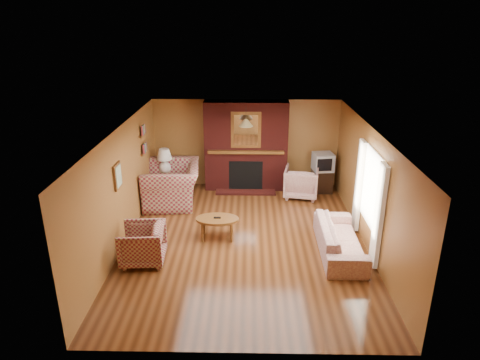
{
  "coord_description": "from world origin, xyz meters",
  "views": [
    {
      "loc": [
        0.06,
        -8.0,
        4.44
      ],
      "look_at": [
        -0.11,
        0.6,
        1.14
      ],
      "focal_mm": 32.0,
      "sensor_mm": 36.0,
      "label": 1
    }
  ],
  "objects_px": {
    "plaid_armchair": "(142,244)",
    "table_lamp": "(165,160)",
    "floral_armchair": "(301,182)",
    "side_table": "(166,184)",
    "crt_tv": "(323,162)",
    "floral_sofa": "(340,239)",
    "coffee_table": "(217,221)",
    "fireplace": "(246,147)",
    "plaid_loveseat": "(172,184)",
    "tv_stand": "(322,181)"
  },
  "relations": [
    {
      "from": "side_table",
      "to": "floral_armchair",
      "type": "bearing_deg",
      "value": -0.46
    },
    {
      "from": "plaid_loveseat",
      "to": "floral_sofa",
      "type": "relative_size",
      "value": 0.77
    },
    {
      "from": "floral_sofa",
      "to": "coffee_table",
      "type": "relative_size",
      "value": 2.23
    },
    {
      "from": "coffee_table",
      "to": "tv_stand",
      "type": "xyz_separation_m",
      "value": [
        2.63,
        2.7,
        -0.11
      ]
    },
    {
      "from": "table_lamp",
      "to": "crt_tv",
      "type": "relative_size",
      "value": 1.14
    },
    {
      "from": "plaid_loveseat",
      "to": "table_lamp",
      "type": "bearing_deg",
      "value": -159.8
    },
    {
      "from": "crt_tv",
      "to": "floral_sofa",
      "type": "bearing_deg",
      "value": -92.66
    },
    {
      "from": "floral_sofa",
      "to": "floral_armchair",
      "type": "bearing_deg",
      "value": 10.17
    },
    {
      "from": "fireplace",
      "to": "crt_tv",
      "type": "distance_m",
      "value": 2.09
    },
    {
      "from": "side_table",
      "to": "tv_stand",
      "type": "distance_m",
      "value": 4.16
    },
    {
      "from": "plaid_loveseat",
      "to": "tv_stand",
      "type": "distance_m",
      "value": 4.0
    },
    {
      "from": "floral_sofa",
      "to": "crt_tv",
      "type": "relative_size",
      "value": 3.56
    },
    {
      "from": "floral_sofa",
      "to": "crt_tv",
      "type": "distance_m",
      "value": 3.28
    },
    {
      "from": "plaid_loveseat",
      "to": "coffee_table",
      "type": "height_order",
      "value": "plaid_loveseat"
    },
    {
      "from": "fireplace",
      "to": "crt_tv",
      "type": "relative_size",
      "value": 4.21
    },
    {
      "from": "side_table",
      "to": "coffee_table",
      "type": "bearing_deg",
      "value": -57.14
    },
    {
      "from": "table_lamp",
      "to": "crt_tv",
      "type": "height_order",
      "value": "table_lamp"
    },
    {
      "from": "crt_tv",
      "to": "tv_stand",
      "type": "bearing_deg",
      "value": 90.0
    },
    {
      "from": "floral_sofa",
      "to": "side_table",
      "type": "distance_m",
      "value": 4.93
    },
    {
      "from": "plaid_armchair",
      "to": "crt_tv",
      "type": "distance_m",
      "value": 5.44
    },
    {
      "from": "plaid_loveseat",
      "to": "crt_tv",
      "type": "distance_m",
      "value": 4.01
    },
    {
      "from": "fireplace",
      "to": "plaid_loveseat",
      "type": "distance_m",
      "value": 2.23
    },
    {
      "from": "floral_armchair",
      "to": "coffee_table",
      "type": "height_order",
      "value": "floral_armchair"
    },
    {
      "from": "table_lamp",
      "to": "plaid_loveseat",
      "type": "bearing_deg",
      "value": -64.07
    },
    {
      "from": "fireplace",
      "to": "floral_sofa",
      "type": "xyz_separation_m",
      "value": [
        1.9,
        -3.42,
        -0.89
      ]
    },
    {
      "from": "floral_armchair",
      "to": "side_table",
      "type": "xyz_separation_m",
      "value": [
        -3.55,
        0.03,
        -0.09
      ]
    },
    {
      "from": "table_lamp",
      "to": "plaid_armchair",
      "type": "bearing_deg",
      "value": -87.41
    },
    {
      "from": "plaid_loveseat",
      "to": "coffee_table",
      "type": "distance_m",
      "value": 2.23
    },
    {
      "from": "plaid_armchair",
      "to": "side_table",
      "type": "bearing_deg",
      "value": 178.97
    },
    {
      "from": "side_table",
      "to": "tv_stand",
      "type": "xyz_separation_m",
      "value": [
        4.15,
        0.35,
        -0.01
      ]
    },
    {
      "from": "fireplace",
      "to": "floral_armchair",
      "type": "height_order",
      "value": "fireplace"
    },
    {
      "from": "fireplace",
      "to": "floral_armchair",
      "type": "distance_m",
      "value": 1.74
    },
    {
      "from": "plaid_loveseat",
      "to": "floral_armchair",
      "type": "bearing_deg",
      "value": 92.64
    },
    {
      "from": "fireplace",
      "to": "crt_tv",
      "type": "height_order",
      "value": "fireplace"
    },
    {
      "from": "tv_stand",
      "to": "crt_tv",
      "type": "height_order",
      "value": "crt_tv"
    },
    {
      "from": "tv_stand",
      "to": "plaid_armchair",
      "type": "bearing_deg",
      "value": -137.26
    },
    {
      "from": "fireplace",
      "to": "floral_sofa",
      "type": "relative_size",
      "value": 1.18
    },
    {
      "from": "plaid_loveseat",
      "to": "tv_stand",
      "type": "bearing_deg",
      "value": 96.77
    },
    {
      "from": "table_lamp",
      "to": "coffee_table",
      "type": "bearing_deg",
      "value": -57.14
    },
    {
      "from": "plaid_loveseat",
      "to": "plaid_armchair",
      "type": "bearing_deg",
      "value": -7.77
    },
    {
      "from": "plaid_armchair",
      "to": "fireplace",
      "type": "bearing_deg",
      "value": 149.55
    },
    {
      "from": "plaid_loveseat",
      "to": "crt_tv",
      "type": "height_order",
      "value": "crt_tv"
    },
    {
      "from": "floral_sofa",
      "to": "table_lamp",
      "type": "bearing_deg",
      "value": 55.45
    },
    {
      "from": "floral_sofa",
      "to": "side_table",
      "type": "height_order",
      "value": "side_table"
    },
    {
      "from": "table_lamp",
      "to": "side_table",
      "type": "bearing_deg",
      "value": 0.0
    },
    {
      "from": "plaid_armchair",
      "to": "floral_armchair",
      "type": "height_order",
      "value": "floral_armchair"
    },
    {
      "from": "coffee_table",
      "to": "tv_stand",
      "type": "height_order",
      "value": "tv_stand"
    },
    {
      "from": "plaid_armchair",
      "to": "floral_sofa",
      "type": "bearing_deg",
      "value": 92.85
    },
    {
      "from": "plaid_loveseat",
      "to": "crt_tv",
      "type": "relative_size",
      "value": 2.74
    },
    {
      "from": "plaid_armchair",
      "to": "table_lamp",
      "type": "distance_m",
      "value": 3.38
    }
  ]
}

